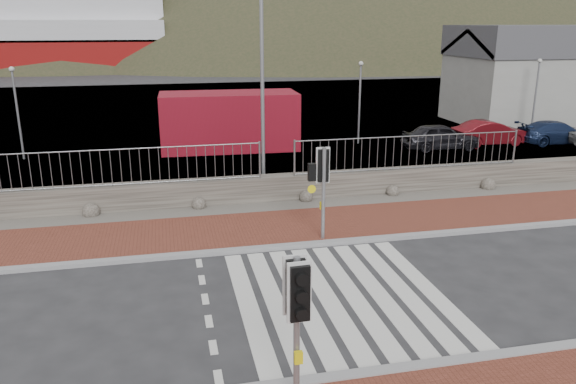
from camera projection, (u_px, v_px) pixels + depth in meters
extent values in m
plane|color=#28282B|center=(340.00, 296.00, 12.72)|extent=(220.00, 220.00, 0.00)
cube|color=brown|center=(295.00, 227.00, 16.91)|extent=(40.00, 3.00, 0.08)
cube|color=gray|center=(391.00, 371.00, 9.90)|extent=(40.00, 0.25, 0.12)
cube|color=gray|center=(307.00, 245.00, 15.50)|extent=(40.00, 0.25, 0.12)
cube|color=silver|center=(248.00, 305.00, 12.28)|extent=(0.42, 5.60, 0.01)
cube|color=silver|center=(275.00, 302.00, 12.40)|extent=(0.42, 5.60, 0.01)
cube|color=silver|center=(301.00, 300.00, 12.53)|extent=(0.42, 5.60, 0.01)
cube|color=silver|center=(327.00, 297.00, 12.65)|extent=(0.42, 5.60, 0.01)
cube|color=silver|center=(353.00, 294.00, 12.78)|extent=(0.42, 5.60, 0.01)
cube|color=silver|center=(377.00, 292.00, 12.90)|extent=(0.42, 5.60, 0.01)
cube|color=silver|center=(402.00, 289.00, 13.02)|extent=(0.42, 5.60, 0.01)
cube|color=silver|center=(426.00, 287.00, 13.15)|extent=(0.42, 5.60, 0.01)
cube|color=#59544C|center=(281.00, 207.00, 18.78)|extent=(40.00, 1.50, 0.06)
cube|color=#443F38|center=(277.00, 188.00, 19.41)|extent=(40.00, 0.60, 0.90)
cylinder|color=gray|center=(129.00, 149.00, 17.80)|extent=(8.40, 0.04, 0.04)
cylinder|color=gray|center=(260.00, 160.00, 18.84)|extent=(0.07, 0.07, 1.20)
cylinder|color=gray|center=(410.00, 136.00, 19.78)|extent=(8.40, 0.04, 0.04)
cylinder|color=gray|center=(294.00, 159.00, 19.09)|extent=(0.07, 0.07, 1.20)
cylinder|color=gray|center=(514.00, 147.00, 20.82)|extent=(0.07, 0.07, 1.20)
cube|color=#4C4C4F|center=(218.00, 112.00, 38.79)|extent=(120.00, 40.00, 0.50)
cube|color=#3F4C54|center=(191.00, 71.00, 71.50)|extent=(220.00, 50.00, 0.05)
cube|color=#9E9E99|center=(552.00, 89.00, 34.87)|extent=(12.00, 6.00, 4.00)
cube|color=#4C4C51|center=(558.00, 40.00, 34.03)|extent=(12.20, 6.20, 1.80)
ellipsoid|color=#2C321E|center=(102.00, 178.00, 97.55)|extent=(106.40, 68.40, 76.00)
ellipsoid|color=#2C321E|center=(347.00, 195.00, 108.59)|extent=(140.00, 90.00, 100.00)
ellipsoid|color=#2C321E|center=(555.00, 153.00, 116.16)|extent=(112.00, 72.00, 80.00)
cylinder|color=gray|center=(297.00, 335.00, 8.67)|extent=(0.10, 0.10, 2.62)
cube|color=yellow|center=(297.00, 354.00, 8.76)|extent=(0.13, 0.08, 0.21)
cube|color=black|center=(297.00, 288.00, 8.44)|extent=(0.38, 0.24, 0.98)
sphere|color=#0CE53F|center=(297.00, 305.00, 8.52)|extent=(0.14, 0.14, 0.14)
cylinder|color=gray|center=(323.00, 195.00, 15.55)|extent=(0.11, 0.11, 2.71)
cube|color=yellow|center=(323.00, 207.00, 15.65)|extent=(0.14, 0.08, 0.21)
cube|color=black|center=(324.00, 166.00, 15.31)|extent=(0.39, 0.24, 1.02)
sphere|color=#0CE53F|center=(324.00, 177.00, 15.40)|extent=(0.15, 0.15, 0.15)
cube|color=black|center=(312.00, 172.00, 15.29)|extent=(0.22, 0.16, 0.48)
cylinder|color=gray|center=(262.00, 89.00, 19.13)|extent=(0.13, 0.13, 7.56)
cube|color=maroon|center=(229.00, 121.00, 27.21)|extent=(6.64, 2.95, 2.73)
imported|color=black|center=(440.00, 137.00, 27.25)|extent=(3.77, 1.65, 1.26)
imported|color=#5E0D13|center=(490.00, 133.00, 28.18)|extent=(3.81, 1.44, 1.24)
imported|color=#152243|center=(556.00, 132.00, 28.57)|extent=(4.07, 1.87, 1.15)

